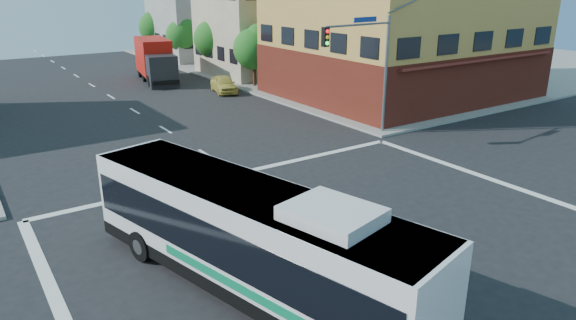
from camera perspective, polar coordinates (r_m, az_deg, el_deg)
ground at (r=17.98m, az=9.39°, el=-10.31°), size 120.00×120.00×0.00m
sidewalk_ne at (r=65.79m, az=11.03°, el=11.13°), size 50.00×50.00×0.15m
corner_building_ne at (r=43.02m, az=12.68°, el=14.80°), size 18.10×15.44×14.00m
building_east_near at (r=53.32m, az=-2.25°, el=14.47°), size 12.06×10.06×9.00m
building_east_far at (r=65.58m, az=-8.97°, el=15.55°), size 12.06×10.06×10.00m
signal_mast_ne at (r=29.90m, az=8.80°, el=11.61°), size 7.91×1.13×8.07m
street_tree_a at (r=45.64m, az=-3.67°, el=12.52°), size 3.60×3.60×5.53m
street_tree_b at (r=52.64m, az=-8.22°, el=13.41°), size 3.80×3.80×5.79m
street_tree_c at (r=59.93m, az=-11.68°, el=13.61°), size 3.40×3.40×5.29m
street_tree_d at (r=67.33m, az=-14.44°, el=14.32°), size 4.00×4.00×6.03m
transit_bus at (r=15.14m, az=-4.42°, el=-8.46°), size 5.45×12.39×3.59m
box_truck at (r=50.22m, az=-14.50°, el=10.58°), size 3.95×8.85×3.84m
parked_car at (r=44.01m, az=-7.15°, el=8.38°), size 2.58×4.41×1.41m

